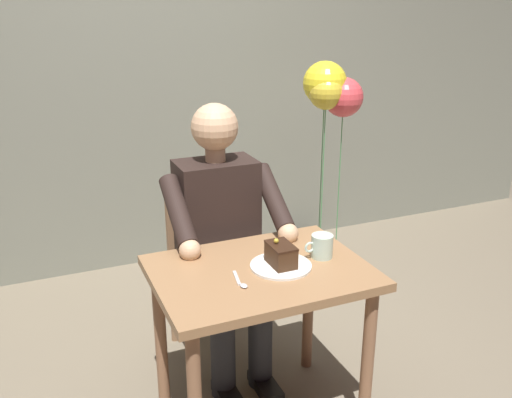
# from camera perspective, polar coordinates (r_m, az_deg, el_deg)

# --- Properties ---
(cafe_rear_panel) EXTENTS (6.40, 0.12, 3.00)m
(cafe_rear_panel) POSITION_cam_1_polar(r_m,az_deg,el_deg) (3.63, -11.16, 16.32)
(cafe_rear_panel) COLOR gray
(cafe_rear_panel) RESTS_ON ground
(dining_table) EXTENTS (0.83, 0.61, 0.71)m
(dining_table) POSITION_cam_1_polar(r_m,az_deg,el_deg) (2.23, 0.46, -9.68)
(dining_table) COLOR #986E48
(dining_table) RESTS_ON ground
(chair) EXTENTS (0.42, 0.42, 0.89)m
(chair) POSITION_cam_1_polar(r_m,az_deg,el_deg) (2.78, -4.55, -5.93)
(chair) COLOR #926A48
(chair) RESTS_ON ground
(seated_person) EXTENTS (0.53, 0.58, 1.27)m
(seated_person) POSITION_cam_1_polar(r_m,az_deg,el_deg) (2.56, -3.42, -4.03)
(seated_person) COLOR black
(seated_person) RESTS_ON ground
(dessert_plate) EXTENTS (0.24, 0.24, 0.01)m
(dessert_plate) POSITION_cam_1_polar(r_m,az_deg,el_deg) (2.19, 2.55, -6.81)
(dessert_plate) COLOR white
(dessert_plate) RESTS_ON dining_table
(cake_slice) EXTENTS (0.09, 0.13, 0.11)m
(cake_slice) POSITION_cam_1_polar(r_m,az_deg,el_deg) (2.17, 2.56, -5.67)
(cake_slice) COLOR #422918
(cake_slice) RESTS_ON dessert_plate
(coffee_cup) EXTENTS (0.12, 0.09, 0.09)m
(coffee_cup) POSITION_cam_1_polar(r_m,az_deg,el_deg) (2.27, 6.66, -4.71)
(coffee_cup) COLOR silver
(coffee_cup) RESTS_ON dining_table
(dessert_spoon) EXTENTS (0.03, 0.14, 0.01)m
(dessert_spoon) POSITION_cam_1_polar(r_m,az_deg,el_deg) (2.07, -1.59, -8.46)
(dessert_spoon) COLOR silver
(dessert_spoon) RESTS_ON dining_table
(balloon_display) EXTENTS (0.34, 0.29, 1.36)m
(balloon_display) POSITION_cam_1_polar(r_m,az_deg,el_deg) (3.33, 7.69, 9.51)
(balloon_display) COLOR #B2C1C6
(balloon_display) RESTS_ON ground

